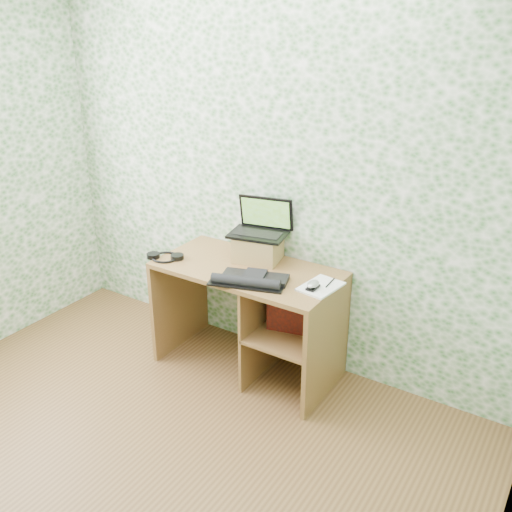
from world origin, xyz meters
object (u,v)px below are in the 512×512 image
Objects in this scene: riser at (258,248)px; laptop at (261,226)px; desk at (260,306)px; keyboard at (251,280)px; notepad at (321,287)px.

laptop reaches higher than riser.
laptop reaches higher than desk.
desk is at bearing 88.78° from keyboard.
laptop is 0.61m from notepad.
notepad is at bearing -30.70° from laptop.
desk is 4.46× the size of notepad.
notepad is (0.45, -0.03, 0.28)m from desk.
desk is at bearing -176.06° from notepad.
desk is 2.57× the size of keyboard.
laptop is 0.44m from keyboard.
laptop is at bearing 120.10° from desk.
laptop is at bearing 90.00° from riser.
desk is 2.96× the size of laptop.
riser is at bearing -101.77° from laptop.
laptop is (0.00, 0.04, 0.14)m from riser.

